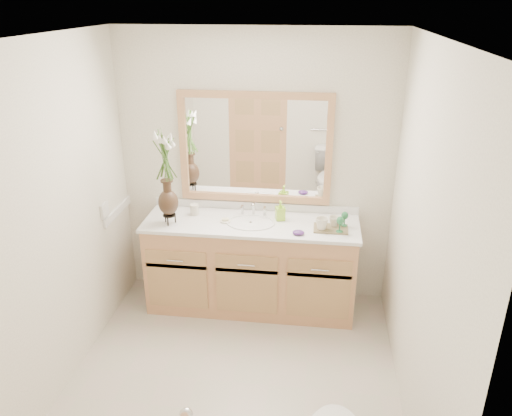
# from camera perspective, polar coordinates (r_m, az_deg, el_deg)

# --- Properties ---
(floor) EXTENTS (2.60, 2.60, 0.00)m
(floor) POSITION_cam_1_polar(r_m,az_deg,el_deg) (3.88, -2.69, -19.24)
(floor) COLOR #BDB6A2
(floor) RESTS_ON ground
(ceiling) EXTENTS (2.40, 2.60, 0.02)m
(ceiling) POSITION_cam_1_polar(r_m,az_deg,el_deg) (2.88, -3.63, 18.84)
(ceiling) COLOR white
(ceiling) RESTS_ON wall_back
(wall_back) EXTENTS (2.40, 0.02, 2.40)m
(wall_back) POSITION_cam_1_polar(r_m,az_deg,el_deg) (4.39, -0.08, 4.33)
(wall_back) COLOR white
(wall_back) RESTS_ON floor
(wall_front) EXTENTS (2.40, 0.02, 2.40)m
(wall_front) POSITION_cam_1_polar(r_m,az_deg,el_deg) (2.14, -9.59, -18.55)
(wall_front) COLOR white
(wall_front) RESTS_ON floor
(wall_left) EXTENTS (0.02, 2.60, 2.40)m
(wall_left) POSITION_cam_1_polar(r_m,az_deg,el_deg) (3.60, -22.26, -1.83)
(wall_left) COLOR white
(wall_left) RESTS_ON floor
(wall_right) EXTENTS (0.02, 2.60, 2.40)m
(wall_right) POSITION_cam_1_polar(r_m,az_deg,el_deg) (3.22, 18.48, -4.19)
(wall_right) COLOR white
(wall_right) RESTS_ON floor
(vanity) EXTENTS (1.80, 0.55, 0.80)m
(vanity) POSITION_cam_1_polar(r_m,az_deg,el_deg) (4.46, -0.55, -6.64)
(vanity) COLOR tan
(vanity) RESTS_ON floor
(counter) EXTENTS (1.84, 0.57, 0.03)m
(counter) POSITION_cam_1_polar(r_m,az_deg,el_deg) (4.27, -0.57, -1.80)
(counter) COLOR white
(counter) RESTS_ON vanity
(sink) EXTENTS (0.38, 0.34, 0.23)m
(sink) POSITION_cam_1_polar(r_m,az_deg,el_deg) (4.27, -0.60, -2.37)
(sink) COLOR white
(sink) RESTS_ON counter
(mirror) EXTENTS (1.32, 0.04, 0.97)m
(mirror) POSITION_cam_1_polar(r_m,az_deg,el_deg) (4.30, -0.12, 6.82)
(mirror) COLOR white
(mirror) RESTS_ON wall_back
(switch_plate) EXTENTS (0.02, 0.12, 0.12)m
(switch_plate) POSITION_cam_1_polar(r_m,az_deg,el_deg) (4.30, -16.92, -0.26)
(switch_plate) COLOR white
(switch_plate) RESTS_ON wall_left
(door) EXTENTS (0.80, 0.03, 2.00)m
(door) POSITION_cam_1_polar(r_m,az_deg,el_deg) (2.38, -16.58, -20.81)
(door) COLOR tan
(door) RESTS_ON floor
(flower_vase) EXTENTS (0.20, 0.20, 0.81)m
(flower_vase) POSITION_cam_1_polar(r_m,az_deg,el_deg) (4.10, -10.33, 5.24)
(flower_vase) COLOR black
(flower_vase) RESTS_ON counter
(tumbler) EXTENTS (0.08, 0.08, 0.10)m
(tumbler) POSITION_cam_1_polar(r_m,az_deg,el_deg) (4.42, -7.06, -0.17)
(tumbler) COLOR beige
(tumbler) RESTS_ON counter
(soap_dish) EXTENTS (0.09, 0.09, 0.03)m
(soap_dish) POSITION_cam_1_polar(r_m,az_deg,el_deg) (4.27, -3.51, -1.45)
(soap_dish) COLOR beige
(soap_dish) RESTS_ON counter
(soap_bottle) EXTENTS (0.09, 0.09, 0.16)m
(soap_bottle) POSITION_cam_1_polar(r_m,az_deg,el_deg) (4.28, 2.79, -0.39)
(soap_bottle) COLOR #A1DD34
(soap_bottle) RESTS_ON counter
(purple_dish) EXTENTS (0.12, 0.10, 0.03)m
(purple_dish) POSITION_cam_1_polar(r_m,az_deg,el_deg) (4.05, 4.88, -2.81)
(purple_dish) COLOR #4A246C
(purple_dish) RESTS_ON counter
(tray) EXTENTS (0.28, 0.19, 0.01)m
(tray) POSITION_cam_1_polar(r_m,az_deg,el_deg) (4.17, 8.53, -2.34)
(tray) COLOR brown
(tray) RESTS_ON counter
(mug_left) EXTENTS (0.12, 0.11, 0.11)m
(mug_left) POSITION_cam_1_polar(r_m,az_deg,el_deg) (4.11, 7.53, -1.75)
(mug_left) COLOR beige
(mug_left) RESTS_ON tray
(mug_right) EXTENTS (0.12, 0.12, 0.09)m
(mug_right) POSITION_cam_1_polar(r_m,az_deg,el_deg) (4.19, 8.92, -1.48)
(mug_right) COLOR beige
(mug_right) RESTS_ON tray
(goblet_front) EXTENTS (0.06, 0.06, 0.13)m
(goblet_front) POSITION_cam_1_polar(r_m,az_deg,el_deg) (4.08, 9.59, -1.54)
(goblet_front) COLOR #256F3D
(goblet_front) RESTS_ON tray
(goblet_back) EXTENTS (0.06, 0.06, 0.13)m
(goblet_back) POSITION_cam_1_polar(r_m,az_deg,el_deg) (4.19, 10.11, -0.95)
(goblet_back) COLOR #256F3D
(goblet_back) RESTS_ON tray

